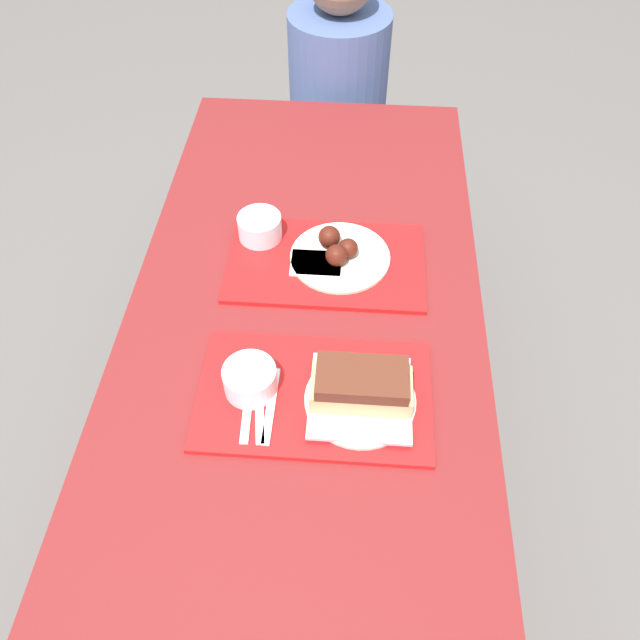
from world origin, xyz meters
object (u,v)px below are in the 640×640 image
object	(u,v)px
brisket_sandwich_plate	(361,390)
bowl_coleslaw_far	(260,226)
tray_near	(314,395)
wings_plate_far	(339,252)
bowl_coleslaw_near	(250,378)
person_seated_across	(339,71)
tray_far	(326,263)

from	to	relation	value
brisket_sandwich_plate	bowl_coleslaw_far	xyz separation A→B (m)	(-0.25, 0.45, -0.00)
tray_near	wings_plate_far	xyz separation A→B (m)	(0.03, 0.38, 0.02)
bowl_coleslaw_near	person_seated_across	size ratio (longest dim) A/B	0.15
person_seated_across	wings_plate_far	bearing A→B (deg)	-87.08
bowl_coleslaw_near	bowl_coleslaw_far	distance (m)	0.44
brisket_sandwich_plate	bowl_coleslaw_far	world-z (taller)	brisket_sandwich_plate
tray_near	brisket_sandwich_plate	bearing A→B (deg)	-6.86
bowl_coleslaw_far	wings_plate_far	bearing A→B (deg)	-17.49
wings_plate_far	person_seated_across	size ratio (longest dim) A/B	0.35
wings_plate_far	bowl_coleslaw_far	bearing A→B (deg)	162.51
brisket_sandwich_plate	tray_far	bearing A→B (deg)	103.49
wings_plate_far	person_seated_across	bearing A→B (deg)	92.92
tray_far	brisket_sandwich_plate	distance (m)	0.39
bowl_coleslaw_near	brisket_sandwich_plate	xyz separation A→B (m)	(0.21, -0.01, 0.00)
tray_far	bowl_coleslaw_near	world-z (taller)	bowl_coleslaw_near
bowl_coleslaw_near	bowl_coleslaw_far	xyz separation A→B (m)	(-0.04, 0.43, 0.00)
wings_plate_far	bowl_coleslaw_near	bearing A→B (deg)	-111.87
bowl_coleslaw_near	tray_near	bearing A→B (deg)	-1.72
bowl_coleslaw_far	brisket_sandwich_plate	bearing A→B (deg)	-60.70
bowl_coleslaw_far	person_seated_across	world-z (taller)	person_seated_across
brisket_sandwich_plate	wings_plate_far	xyz separation A→B (m)	(-0.06, 0.39, -0.02)
brisket_sandwich_plate	wings_plate_far	bearing A→B (deg)	99.04
tray_far	bowl_coleslaw_far	world-z (taller)	bowl_coleslaw_far
bowl_coleslaw_near	person_seated_across	xyz separation A→B (m)	(0.10, 1.28, -0.06)
wings_plate_far	brisket_sandwich_plate	bearing A→B (deg)	-80.96
bowl_coleslaw_far	person_seated_across	distance (m)	0.86
wings_plate_far	person_seated_across	xyz separation A→B (m)	(-0.05, 0.90, -0.04)
tray_near	tray_far	bearing A→B (deg)	90.22
bowl_coleslaw_near	brisket_sandwich_plate	distance (m)	0.21
tray_far	person_seated_across	size ratio (longest dim) A/B	0.68
tray_far	wings_plate_far	distance (m)	0.04
tray_near	person_seated_across	distance (m)	1.28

